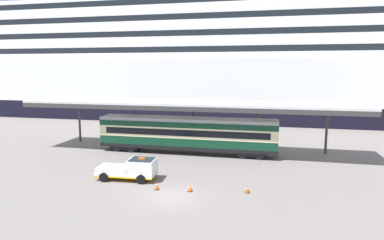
# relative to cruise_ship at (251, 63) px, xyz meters

# --- Properties ---
(ground_plane) EXTENTS (400.00, 400.00, 0.00)m
(ground_plane) POSITION_rel_cruise_ship_xyz_m (-2.92, -46.47, -10.67)
(ground_plane) COLOR slate
(cruise_ship) EXTENTS (134.20, 24.57, 30.99)m
(cruise_ship) POSITION_rel_cruise_ship_xyz_m (0.00, 0.00, 0.00)
(cruise_ship) COLOR black
(cruise_ship) RESTS_ON ground
(platform_canopy) EXTENTS (38.66, 6.13, 5.90)m
(platform_canopy) POSITION_rel_cruise_ship_xyz_m (-5.07, -32.57, -5.02)
(platform_canopy) COLOR silver
(platform_canopy) RESTS_ON ground
(train_carriage) EXTENTS (20.27, 2.81, 4.11)m
(train_carriage) POSITION_rel_cruise_ship_xyz_m (-5.07, -32.99, -8.37)
(train_carriage) COLOR black
(train_carriage) RESTS_ON ground
(service_truck) EXTENTS (5.30, 2.47, 2.02)m
(service_truck) POSITION_rel_cruise_ship_xyz_m (-7.52, -43.32, -9.68)
(service_truck) COLOR white
(service_truck) RESTS_ON ground
(traffic_cone_near) EXTENTS (0.36, 0.36, 0.66)m
(traffic_cone_near) POSITION_rel_cruise_ship_xyz_m (-1.89, -45.06, -10.34)
(traffic_cone_near) COLOR black
(traffic_cone_near) RESTS_ON ground
(traffic_cone_mid) EXTENTS (0.36, 0.36, 0.69)m
(traffic_cone_mid) POSITION_rel_cruise_ship_xyz_m (-4.59, -45.27, -10.33)
(traffic_cone_mid) COLOR black
(traffic_cone_mid) RESTS_ON ground
(traffic_cone_far) EXTENTS (0.36, 0.36, 0.62)m
(traffic_cone_far) POSITION_rel_cruise_ship_xyz_m (2.56, -44.34, -10.37)
(traffic_cone_far) COLOR black
(traffic_cone_far) RESTS_ON ground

